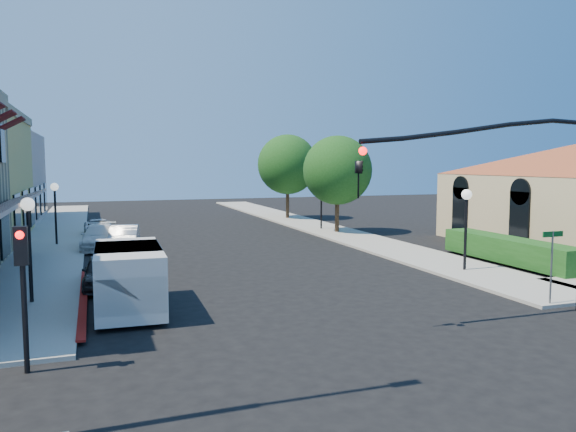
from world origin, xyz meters
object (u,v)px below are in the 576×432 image
object	(u,v)px
signal_mast_arm	(530,183)
secondary_signal	(22,272)
parked_car_d	(99,228)
street_tree_a	(337,170)
lamppost_left_far	(55,198)
parked_car_c	(100,237)
lamppost_right_far	(321,191)
parked_car_a	(104,272)
street_name_sign	(552,256)
white_van	(129,275)
lamppost_left_near	(28,223)
street_tree_b	(288,164)
lamppost_right_near	(466,209)
parked_car_b	(124,238)

from	to	relation	value
signal_mast_arm	secondary_signal	bearing A→B (deg)	-179.63
signal_mast_arm	parked_car_d	distance (m)	27.54
street_tree_a	lamppost_left_far	distance (m)	17.36
lamppost_left_far	parked_car_c	xyz separation A→B (m)	(2.30, -2.00, -2.07)
lamppost_left_far	lamppost_right_far	xyz separation A→B (m)	(17.00, 2.00, 0.00)
street_tree_a	parked_car_c	xyz separation A→B (m)	(-15.00, -2.00, -3.53)
signal_mast_arm	parked_car_a	bearing A→B (deg)	145.12
street_name_sign	white_van	size ratio (longest dim) A/B	0.54
lamppost_left_near	white_van	world-z (taller)	lamppost_left_near
street_name_sign	parked_car_a	bearing A→B (deg)	150.66
street_name_sign	parked_car_c	bearing A→B (deg)	127.58
street_tree_b	street_name_sign	distance (m)	29.96
street_tree_b	white_van	xyz separation A→B (m)	(-14.30, -25.87, -3.36)
lamppost_right_near	secondary_signal	bearing A→B (deg)	-158.22
lamppost_left_far	parked_car_d	world-z (taller)	lamppost_left_far
street_tree_a	signal_mast_arm	world-z (taller)	street_tree_a
street_tree_a	parked_car_a	world-z (taller)	street_tree_a
lamppost_right_near	white_van	distance (m)	14.21
lamppost_left_near	lamppost_right_near	distance (m)	17.00
lamppost_right_far	secondary_signal	bearing A→B (deg)	-126.14
street_tree_a	lamppost_left_far	size ratio (longest dim) A/B	1.82
lamppost_left_far	parked_car_d	xyz separation A→B (m)	(2.30, 4.00, -2.21)
lamppost_left_near	lamppost_right_far	xyz separation A→B (m)	(17.00, 16.00, 0.00)
parked_car_d	white_van	bearing A→B (deg)	-89.66
parked_car_a	lamppost_left_far	bearing A→B (deg)	102.85
lamppost_right_far	parked_car_b	distance (m)	14.52
parked_car_b	lamppost_right_near	bearing A→B (deg)	-31.43
parked_car_d	parked_car_b	bearing A→B (deg)	-81.78
lamppost_right_far	parked_car_b	xyz separation A→B (m)	(-13.48, -5.00, -2.06)
street_tree_b	parked_car_a	world-z (taller)	street_tree_b
lamppost_right_near	lamppost_right_far	world-z (taller)	same
secondary_signal	lamppost_right_far	bearing A→B (deg)	53.86
street_name_sign	lamppost_right_near	xyz separation A→B (m)	(1.00, 5.80, 1.04)
parked_car_d	lamppost_right_far	bearing A→B (deg)	-9.42
signal_mast_arm	white_van	bearing A→B (deg)	157.79
street_tree_a	street_tree_b	size ratio (longest dim) A/B	0.92
signal_mast_arm	street_name_sign	size ratio (longest dim) A/B	3.20
lamppost_right_far	parked_car_d	xyz separation A→B (m)	(-14.70, 2.00, -2.21)
street_name_sign	white_van	bearing A→B (deg)	163.17
parked_car_b	parked_car_d	bearing A→B (deg)	107.69
secondary_signal	parked_car_a	distance (m)	8.85
street_tree_a	parked_car_d	xyz separation A→B (m)	(-15.00, 4.00, -3.67)
lamppost_left_near	lamppost_right_far	bearing A→B (deg)	43.26
parked_car_c	parked_car_d	world-z (taller)	parked_car_c
lamppost_left_near	parked_car_b	xyz separation A→B (m)	(3.52, 11.00, -2.06)
lamppost_left_far	parked_car_a	size ratio (longest dim) A/B	0.97
lamppost_right_near	lamppost_right_far	bearing A→B (deg)	90.00
street_tree_b	parked_car_a	size ratio (longest dim) A/B	1.92
parked_car_c	secondary_signal	bearing A→B (deg)	-91.47
lamppost_left_near	parked_car_b	distance (m)	11.73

